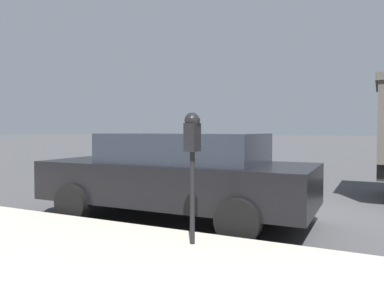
% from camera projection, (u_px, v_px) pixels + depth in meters
% --- Properties ---
extents(ground_plane, '(220.00, 220.00, 0.00)m').
position_uv_depth(ground_plane, '(259.00, 214.00, 6.92)').
color(ground_plane, '#424244').
extents(parking_meter, '(0.21, 0.19, 1.59)m').
position_uv_depth(parking_meter, '(192.00, 143.00, 4.48)').
color(parking_meter, black).
rests_on(parking_meter, sidewalk).
extents(car_black, '(2.08, 4.72, 1.49)m').
position_uv_depth(car_black, '(177.00, 174.00, 6.47)').
color(car_black, black).
rests_on(car_black, ground_plane).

